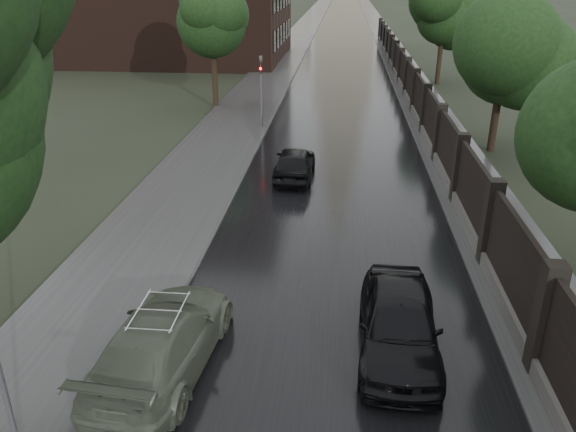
{
  "coord_description": "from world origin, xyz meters",
  "views": [
    {
      "loc": [
        0.11,
        -5.51,
        8.16
      ],
      "look_at": [
        -1.35,
        9.61,
        1.5
      ],
      "focal_mm": 35.0,
      "sensor_mm": 36.0,
      "label": 1
    }
  ],
  "objects_px": {
    "tree_right_c": "(444,17)",
    "hatchback_left": "(294,163)",
    "tree_left_far": "(212,23)",
    "tree_right_b": "(506,47)",
    "car_right_near": "(399,323)",
    "traffic_light": "(261,86)",
    "volga_sedan": "(162,341)"
  },
  "relations": [
    {
      "from": "volga_sedan",
      "to": "car_right_near",
      "type": "relative_size",
      "value": 1.13
    },
    {
      "from": "tree_left_far",
      "to": "traffic_light",
      "type": "height_order",
      "value": "tree_left_far"
    },
    {
      "from": "tree_right_b",
      "to": "car_right_near",
      "type": "distance_m",
      "value": 18.06
    },
    {
      "from": "hatchback_left",
      "to": "car_right_near",
      "type": "xyz_separation_m",
      "value": [
        3.4,
        -11.67,
        0.09
      ]
    },
    {
      "from": "tree_left_far",
      "to": "hatchback_left",
      "type": "bearing_deg",
      "value": -64.3
    },
    {
      "from": "tree_right_b",
      "to": "traffic_light",
      "type": "distance_m",
      "value": 12.44
    },
    {
      "from": "tree_left_far",
      "to": "car_right_near",
      "type": "bearing_deg",
      "value": -68.65
    },
    {
      "from": "tree_left_far",
      "to": "car_right_near",
      "type": "distance_m",
      "value": 26.74
    },
    {
      "from": "tree_right_c",
      "to": "hatchback_left",
      "type": "bearing_deg",
      "value": -112.12
    },
    {
      "from": "tree_left_far",
      "to": "volga_sedan",
      "type": "bearing_deg",
      "value": -80.28
    },
    {
      "from": "tree_left_far",
      "to": "tree_right_c",
      "type": "xyz_separation_m",
      "value": [
        15.5,
        10.0,
        -0.29
      ]
    },
    {
      "from": "volga_sedan",
      "to": "hatchback_left",
      "type": "bearing_deg",
      "value": -92.76
    },
    {
      "from": "tree_left_far",
      "to": "traffic_light",
      "type": "xyz_separation_m",
      "value": [
        3.7,
        -5.01,
        -2.84
      ]
    },
    {
      "from": "tree_left_far",
      "to": "traffic_light",
      "type": "bearing_deg",
      "value": -53.53
    },
    {
      "from": "volga_sedan",
      "to": "car_right_near",
      "type": "distance_m",
      "value": 5.32
    },
    {
      "from": "tree_right_c",
      "to": "hatchback_left",
      "type": "relative_size",
      "value": 1.75
    },
    {
      "from": "volga_sedan",
      "to": "tree_right_b",
      "type": "bearing_deg",
      "value": -116.87
    },
    {
      "from": "tree_right_c",
      "to": "hatchback_left",
      "type": "height_order",
      "value": "tree_right_c"
    },
    {
      "from": "volga_sedan",
      "to": "car_right_near",
      "type": "xyz_separation_m",
      "value": [
        5.2,
        1.14,
        0.03
      ]
    },
    {
      "from": "traffic_light",
      "to": "hatchback_left",
      "type": "xyz_separation_m",
      "value": [
        2.5,
        -7.88,
        -1.72
      ]
    },
    {
      "from": "hatchback_left",
      "to": "car_right_near",
      "type": "height_order",
      "value": "car_right_near"
    },
    {
      "from": "hatchback_left",
      "to": "tree_right_c",
      "type": "bearing_deg",
      "value": -111.16
    },
    {
      "from": "volga_sedan",
      "to": "tree_right_c",
      "type": "bearing_deg",
      "value": -102.04
    },
    {
      "from": "tree_right_b",
      "to": "tree_right_c",
      "type": "xyz_separation_m",
      "value": [
        0.0,
        18.0,
        0.0
      ]
    },
    {
      "from": "traffic_light",
      "to": "hatchback_left",
      "type": "height_order",
      "value": "traffic_light"
    },
    {
      "from": "tree_right_b",
      "to": "traffic_light",
      "type": "bearing_deg",
      "value": 165.76
    },
    {
      "from": "volga_sedan",
      "to": "hatchback_left",
      "type": "height_order",
      "value": "volga_sedan"
    },
    {
      "from": "hatchback_left",
      "to": "car_right_near",
      "type": "relative_size",
      "value": 0.89
    },
    {
      "from": "traffic_light",
      "to": "volga_sedan",
      "type": "xyz_separation_m",
      "value": [
        0.7,
        -20.69,
        -1.66
      ]
    },
    {
      "from": "volga_sedan",
      "to": "car_right_near",
      "type": "height_order",
      "value": "car_right_near"
    },
    {
      "from": "hatchback_left",
      "to": "car_right_near",
      "type": "bearing_deg",
      "value": 107.19
    },
    {
      "from": "tree_left_far",
      "to": "car_right_near",
      "type": "xyz_separation_m",
      "value": [
        9.6,
        -24.55,
        -4.47
      ]
    }
  ]
}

